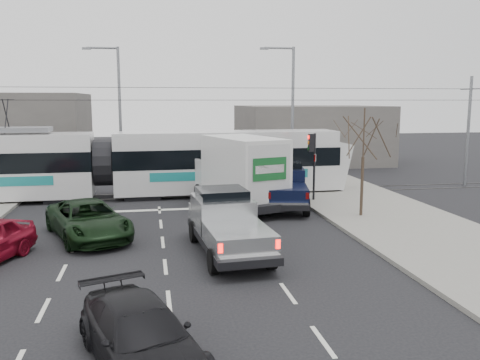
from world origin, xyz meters
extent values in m
plane|color=black|center=(0.00, 0.00, 0.00)|extent=(120.00, 120.00, 0.00)
cube|color=gray|center=(9.00, 0.00, 0.07)|extent=(6.00, 60.00, 0.15)
cube|color=#33302D|center=(0.00, 10.00, 0.01)|extent=(60.00, 1.60, 0.03)
cube|color=#67615D|center=(12.00, 24.00, 2.50)|extent=(12.00, 10.00, 5.00)
cylinder|color=#47382B|center=(7.60, 2.50, 1.52)|extent=(0.14, 0.14, 2.75)
cylinder|color=#47382B|center=(7.60, 2.50, 4.03)|extent=(0.07, 0.07, 2.25)
cylinder|color=black|center=(6.60, 6.50, 1.95)|extent=(0.12, 0.12, 3.60)
cube|color=black|center=(6.40, 6.50, 3.25)|extent=(0.28, 0.28, 0.95)
cylinder|color=#FF0C07|center=(6.25, 6.50, 3.55)|extent=(0.06, 0.20, 0.20)
cylinder|color=orange|center=(6.25, 6.50, 3.25)|extent=(0.06, 0.20, 0.20)
cylinder|color=#05330C|center=(6.25, 6.50, 2.95)|extent=(0.06, 0.20, 0.20)
cube|color=white|center=(6.58, 6.35, 2.45)|extent=(0.02, 0.30, 0.40)
cylinder|color=slate|center=(7.50, 14.00, 4.50)|extent=(0.20, 0.20, 9.00)
cylinder|color=slate|center=(6.50, 14.00, 8.90)|extent=(2.00, 0.14, 0.14)
cube|color=slate|center=(5.50, 14.00, 8.85)|extent=(0.55, 0.25, 0.14)
cylinder|color=slate|center=(-4.00, 16.00, 4.50)|extent=(0.20, 0.20, 9.00)
cylinder|color=slate|center=(-5.00, 16.00, 8.90)|extent=(2.00, 0.14, 0.14)
cube|color=slate|center=(-6.00, 16.00, 8.85)|extent=(0.55, 0.25, 0.14)
cylinder|color=black|center=(0.00, 10.00, 5.50)|extent=(60.00, 0.03, 0.03)
cylinder|color=black|center=(0.00, 10.00, 6.20)|extent=(60.00, 0.03, 0.03)
cylinder|color=slate|center=(18.00, 10.00, 3.50)|extent=(0.20, 0.20, 7.00)
cube|color=silver|center=(2.35, 9.79, 1.03)|extent=(12.96, 2.94, 1.57)
cube|color=black|center=(2.35, 9.79, 2.24)|extent=(13.03, 2.97, 1.07)
cube|color=silver|center=(2.35, 9.79, 3.21)|extent=(12.96, 2.83, 1.00)
cube|color=#197D7E|center=(2.37, 8.42, 1.32)|extent=(9.04, 0.18, 0.50)
cylinder|color=black|center=(-4.67, 9.66, 2.03)|extent=(1.05, 2.62, 2.60)
cube|color=slate|center=(-8.88, 9.58, 3.93)|extent=(3.04, 1.68, 0.25)
cube|color=black|center=(-6.78, 9.62, 0.18)|extent=(2.05, 2.34, 0.36)
cube|color=black|center=(-2.56, 9.70, 0.18)|extent=(2.05, 2.34, 0.36)
cube|color=black|center=(5.86, 9.85, 0.18)|extent=(2.05, 2.34, 0.36)
cube|color=black|center=(0.61, -1.98, 0.57)|extent=(2.51, 6.15, 0.26)
cube|color=#AEB1B3|center=(0.53, -0.90, 1.30)|extent=(2.21, 2.67, 1.19)
cube|color=black|center=(0.52, -0.80, 1.92)|extent=(1.89, 1.93, 0.57)
cube|color=#AEB1B3|center=(0.43, 0.54, 1.06)|extent=(2.04, 1.22, 0.57)
cube|color=#AEB1B3|center=(0.71, -3.30, 0.98)|extent=(2.23, 2.85, 0.67)
cube|color=silver|center=(0.83, -4.86, 0.70)|extent=(1.92, 0.33, 0.19)
cube|color=#FF0C07|center=(-0.09, -4.81, 1.09)|extent=(0.15, 0.09, 0.29)
cube|color=#FF0C07|center=(1.73, -4.67, 1.09)|extent=(0.15, 0.09, 0.29)
cylinder|color=black|center=(-0.48, -0.13, 0.41)|extent=(0.35, 0.85, 0.83)
cylinder|color=black|center=(1.42, 0.01, 0.41)|extent=(0.35, 0.85, 0.83)
cylinder|color=black|center=(-0.20, -3.97, 0.41)|extent=(0.35, 0.85, 0.83)
cylinder|color=black|center=(1.71, -3.83, 0.41)|extent=(0.35, 0.85, 0.83)
cube|color=black|center=(2.32, 6.07, 0.58)|extent=(4.60, 7.77, 0.37)
cube|color=white|center=(1.48, 8.74, 1.47)|extent=(2.81, 2.40, 1.68)
cube|color=black|center=(1.44, 8.88, 2.10)|extent=(2.32, 1.74, 0.63)
cube|color=silver|center=(2.54, 5.37, 2.13)|extent=(3.90, 5.53, 3.10)
cube|color=silver|center=(3.28, 3.00, 2.13)|extent=(2.13, 0.71, 2.73)
cube|color=#125121|center=(3.29, 2.95, 2.38)|extent=(1.69, 0.55, 1.05)
cube|color=black|center=(3.35, 2.77, 0.47)|extent=(2.24, 0.93, 0.19)
cylinder|color=black|center=(0.56, 7.99, 0.47)|extent=(0.58, 1.00, 0.95)
cylinder|color=black|center=(2.67, 8.65, 0.47)|extent=(0.58, 1.00, 0.95)
cylinder|color=black|center=(1.87, 3.78, 0.53)|extent=(0.61, 1.10, 1.05)
cylinder|color=black|center=(3.99, 4.44, 0.53)|extent=(0.61, 1.10, 1.05)
cube|color=black|center=(4.66, 5.25, 0.60)|extent=(3.11, 5.72, 0.27)
cube|color=black|center=(4.87, 6.20, 1.36)|extent=(2.40, 2.64, 1.25)
cube|color=black|center=(4.89, 6.31, 2.01)|extent=(2.01, 1.95, 0.60)
cube|color=black|center=(5.15, 7.47, 1.11)|extent=(2.07, 1.36, 0.60)
cube|color=black|center=(4.41, 4.08, 1.03)|extent=(2.44, 2.80, 0.70)
cube|color=silver|center=(4.11, 2.70, 0.74)|extent=(1.85, 0.58, 0.20)
cube|color=#590505|center=(3.27, 3.00, 1.14)|extent=(0.17, 0.12, 0.30)
cube|color=#590505|center=(5.00, 2.62, 1.14)|extent=(0.17, 0.12, 0.30)
cylinder|color=black|center=(4.13, 7.14, 0.43)|extent=(0.48, 0.91, 0.87)
cylinder|color=black|center=(5.93, 6.75, 0.43)|extent=(0.48, 0.91, 0.87)
cylinder|color=black|center=(3.40, 3.75, 0.43)|extent=(0.48, 0.91, 0.87)
cylinder|color=black|center=(5.20, 3.36, 0.43)|extent=(0.48, 0.91, 0.87)
imported|color=black|center=(-4.61, 1.19, 0.75)|extent=(4.23, 5.91, 1.50)
imported|color=black|center=(-2.40, -9.35, 0.66)|extent=(3.25, 4.92, 1.32)
camera|label=1|loc=(-2.11, -19.45, 5.50)|focal=38.00mm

